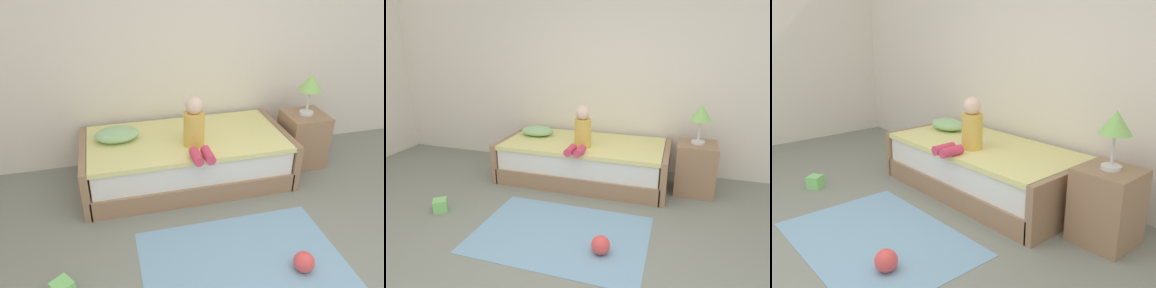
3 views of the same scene
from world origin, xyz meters
TOP-DOWN VIEW (x-y plane):
  - wall_rear at (0.00, 2.60)m, footprint 7.20×0.10m
  - bed at (-0.39, 2.00)m, footprint 2.11×1.00m
  - nightstand at (0.96, 2.03)m, footprint 0.44×0.44m
  - table_lamp at (0.96, 2.03)m, footprint 0.24×0.24m
  - child_figure at (-0.36, 1.77)m, footprint 0.20×0.51m
  - pillow at (-1.08, 2.10)m, footprint 0.44×0.30m
  - toy_ball at (0.19, 0.53)m, footprint 0.16×0.16m
  - area_rug at (-0.23, 0.70)m, footprint 1.60×1.10m

SIDE VIEW (x-z plane):
  - area_rug at x=-0.23m, z-range 0.00..0.01m
  - toy_ball at x=0.19m, z-range 0.00..0.16m
  - bed at x=-0.39m, z-range 0.00..0.50m
  - nightstand at x=0.96m, z-range 0.00..0.60m
  - pillow at x=-1.08m, z-range 0.50..0.63m
  - child_figure at x=-0.36m, z-range 0.45..0.96m
  - table_lamp at x=0.96m, z-range 0.71..1.16m
  - wall_rear at x=0.00m, z-range 0.00..2.90m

